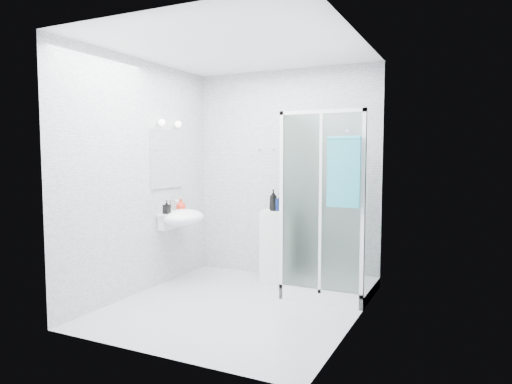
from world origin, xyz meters
The scene contains 12 objects.
room centered at (0.00, 0.00, 1.30)m, with size 2.40×2.60×2.60m.
shower_enclosure centered at (0.67, 0.77, 0.45)m, with size 0.90×0.95×2.00m.
wall_basin centered at (-0.99, 0.45, 0.80)m, with size 0.46×0.56×0.35m.
mirror centered at (-1.19, 0.45, 1.50)m, with size 0.02×0.60×0.70m, color white.
vanity_lights centered at (-1.14, 0.45, 1.92)m, with size 0.10×0.40×0.08m.
wall_hooks centered at (-0.25, 1.26, 1.62)m, with size 0.23×0.06×0.03m.
storage_cabinet centered at (0.03, 1.02, 0.44)m, with size 0.39×0.40×0.87m.
hand_towel centered at (1.00, 0.36, 1.40)m, with size 0.33×0.05×0.70m.
shampoo_bottle_a centered at (-0.02, 0.98, 1.00)m, with size 0.10×0.10×0.26m, color black.
shampoo_bottle_b centered at (0.06, 1.00, 0.98)m, with size 0.10×0.10×0.22m, color #0A1641.
soap_dispenser_orange centered at (-1.07, 0.56, 0.94)m, with size 0.12×0.12×0.15m, color red.
soap_dispenser_black centered at (-1.06, 0.26, 0.94)m, with size 0.07×0.07×0.16m, color black.
Camera 1 is at (2.15, -4.03, 1.55)m, focal length 32.00 mm.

